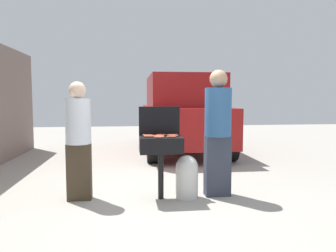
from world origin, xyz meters
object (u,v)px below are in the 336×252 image
object	(u,v)px
hot_dog_6	(160,137)
hot_dog_7	(173,135)
hot_dog_5	(171,137)
hot_dog_9	(159,136)
hot_dog_10	(159,137)
hot_dog_0	(171,135)
bbq_grill	(161,147)
person_right	(218,128)
parked_minivan	(182,114)
hot_dog_2	(147,135)
hot_dog_3	(161,135)
person_left	(78,136)
hot_dog_4	(149,136)
hot_dog_8	(174,136)
hot_dog_11	(148,136)
hot_dog_1	(157,136)
propane_tank	(187,176)

from	to	relation	value
hot_dog_6	hot_dog_7	distance (m)	0.31
hot_dog_5	hot_dog_9	xyz separation A→B (m)	(-0.16, 0.10, 0.00)
hot_dog_5	hot_dog_10	size ratio (longest dim) A/B	1.00
hot_dog_0	bbq_grill	bearing A→B (deg)	-165.66
person_right	parked_minivan	xyz separation A→B (m)	(0.12, 3.98, 0.03)
hot_dog_9	hot_dog_2	bearing A→B (deg)	138.51
hot_dog_2	hot_dog_3	bearing A→B (deg)	0.03
person_left	person_right	size ratio (longest dim) A/B	0.90
hot_dog_4	hot_dog_9	bearing A→B (deg)	8.14
hot_dog_8	hot_dog_11	size ratio (longest dim) A/B	1.00
hot_dog_0	hot_dog_4	bearing A→B (deg)	-163.12
hot_dog_2	hot_dog_10	size ratio (longest dim) A/B	1.00
hot_dog_8	hot_dog_11	bearing A→B (deg)	170.43
hot_dog_1	hot_dog_6	distance (m)	0.14
hot_dog_8	parked_minivan	bearing A→B (deg)	79.16
propane_tank	hot_dog_4	bearing A→B (deg)	-173.86
hot_dog_6	hot_dog_8	bearing A→B (deg)	25.44
hot_dog_10	hot_dog_8	bearing A→B (deg)	31.88
hot_dog_8	parked_minivan	xyz separation A→B (m)	(0.78, 4.07, 0.12)
bbq_grill	hot_dog_6	distance (m)	0.20
hot_dog_8	parked_minivan	world-z (taller)	parked_minivan
hot_dog_6	propane_tank	xyz separation A→B (m)	(0.41, 0.12, -0.58)
hot_dog_2	hot_dog_4	size ratio (longest dim) A/B	1.00
hot_dog_10	person_left	xyz separation A→B (m)	(-1.10, 0.27, -0.00)
hot_dog_9	parked_minivan	bearing A→B (deg)	76.43
hot_dog_5	hot_dog_7	world-z (taller)	same
person_left	hot_dog_11	bearing A→B (deg)	4.86
hot_dog_3	parked_minivan	bearing A→B (deg)	76.50
hot_dog_10	person_right	world-z (taller)	person_right
hot_dog_11	person_right	xyz separation A→B (m)	(1.02, 0.02, 0.09)
hot_dog_1	hot_dog_5	distance (m)	0.24
hot_dog_1	hot_dog_9	size ratio (longest dim) A/B	1.00
hot_dog_6	hot_dog_8	distance (m)	0.23
hot_dog_4	hot_dog_6	distance (m)	0.16
bbq_grill	hot_dog_8	distance (m)	0.24
hot_dog_7	hot_dog_4	bearing A→B (deg)	-155.05
hot_dog_1	hot_dog_7	distance (m)	0.25
hot_dog_1	hot_dog_6	size ratio (longest dim) A/B	1.00
hot_dog_0	person_left	xyz separation A→B (m)	(-1.30, 0.06, -0.00)
hot_dog_10	hot_dog_3	bearing A→B (deg)	77.24
hot_dog_5	propane_tank	size ratio (longest dim) A/B	0.21
hot_dog_7	person_right	distance (m)	0.67
hot_dog_11	propane_tank	xyz separation A→B (m)	(0.55, -0.04, -0.58)
hot_dog_3	hot_dog_9	world-z (taller)	same
hot_dog_6	hot_dog_8	xyz separation A→B (m)	(0.21, 0.10, 0.00)
propane_tank	person_right	xyz separation A→B (m)	(0.46, 0.06, 0.68)
hot_dog_6	person_left	xyz separation A→B (m)	(-1.12, 0.23, -0.00)
hot_dog_6	propane_tank	size ratio (longest dim) A/B	0.21
propane_tank	bbq_grill	bearing A→B (deg)	-179.96
hot_dog_1	bbq_grill	bearing A→B (deg)	-11.71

